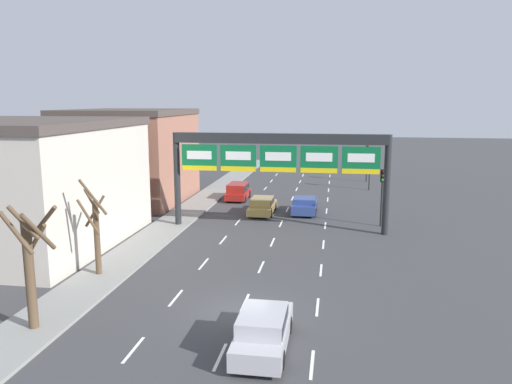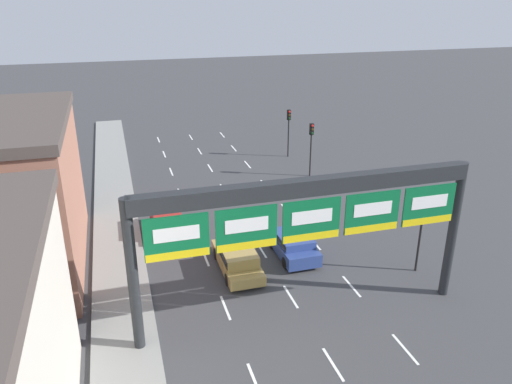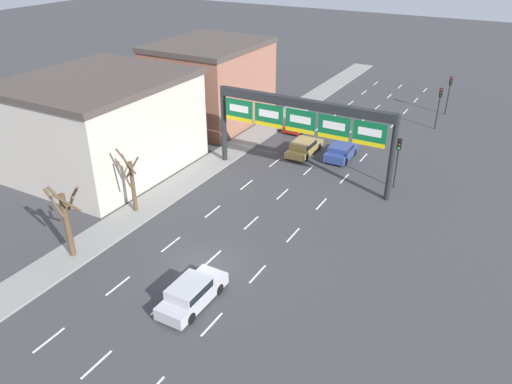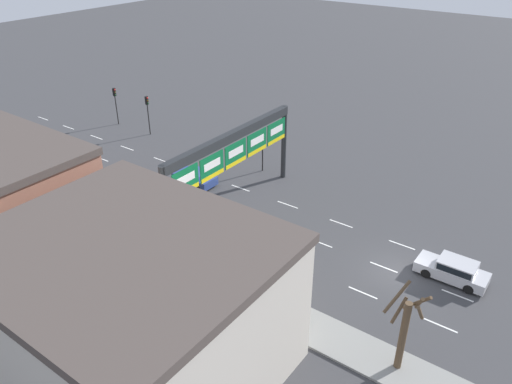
% 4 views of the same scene
% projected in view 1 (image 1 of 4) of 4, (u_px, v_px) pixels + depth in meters
% --- Properties ---
extents(ground_plane, '(220.00, 220.00, 0.00)m').
position_uv_depth(ground_plane, '(241.00, 311.00, 21.86)').
color(ground_plane, '#3D3D3F').
extents(sidewalk_left, '(2.80, 110.00, 0.15)m').
position_uv_depth(sidewalk_left, '(71.00, 299.00, 23.09)').
color(sidewalk_left, gray).
rests_on(sidewalk_left, ground_plane).
extents(lane_dashes, '(6.72, 67.00, 0.01)m').
position_uv_depth(lane_dashes, '(277.00, 232.00, 34.97)').
color(lane_dashes, white).
rests_on(lane_dashes, ground_plane).
extents(sign_gantry, '(15.25, 0.70, 6.87)m').
position_uv_depth(sign_gantry, '(279.00, 154.00, 34.59)').
color(sign_gantry, '#232628').
rests_on(sign_gantry, ground_plane).
extents(building_near, '(12.19, 14.03, 7.95)m').
position_uv_depth(building_near, '(19.00, 183.00, 31.46)').
color(building_near, beige).
rests_on(building_near, ground_plane).
extents(building_far, '(9.84, 11.90, 8.33)m').
position_uv_depth(building_far, '(131.00, 155.00, 45.61)').
color(building_far, '#9E6651').
rests_on(building_far, ground_plane).
extents(suv_red, '(1.86, 3.98, 1.54)m').
position_uv_depth(suv_red, '(238.00, 191.00, 46.40)').
color(suv_red, maroon).
rests_on(suv_red, ground_plane).
extents(car_blue, '(1.95, 3.96, 1.35)m').
position_uv_depth(car_blue, '(305.00, 205.00, 40.69)').
color(car_blue, navy).
rests_on(car_blue, ground_plane).
extents(car_gold, '(1.90, 4.70, 1.35)m').
position_uv_depth(car_gold, '(262.00, 205.00, 40.63)').
color(car_gold, '#A88947').
rests_on(car_gold, ground_plane).
extents(car_silver, '(1.85, 4.59, 1.52)m').
position_uv_depth(car_silver, '(263.00, 329.00, 18.40)').
color(car_silver, '#B7B7BC').
rests_on(car_silver, ground_plane).
extents(traffic_light_near_gantry, '(0.30, 0.35, 4.35)m').
position_uv_depth(traffic_light_near_gantry, '(370.00, 160.00, 51.07)').
color(traffic_light_near_gantry, black).
rests_on(traffic_light_near_gantry, ground_plane).
extents(traffic_light_mid_block, '(0.30, 0.35, 4.29)m').
position_uv_depth(traffic_light_mid_block, '(367.00, 155.00, 56.26)').
color(traffic_light_mid_block, black).
rests_on(traffic_light_mid_block, ground_plane).
extents(traffic_light_far_end, '(0.30, 0.35, 4.21)m').
position_uv_depth(traffic_light_far_end, '(382.00, 186.00, 36.14)').
color(traffic_light_far_end, black).
rests_on(traffic_light_far_end, ground_plane).
extents(tree_bare_closest, '(1.79, 2.09, 5.15)m').
position_uv_depth(tree_bare_closest, '(31.00, 262.00, 19.49)').
color(tree_bare_closest, brown).
rests_on(tree_bare_closest, sidewalk_left).
extents(tree_bare_second, '(1.63, 1.63, 5.16)m').
position_uv_depth(tree_bare_second, '(96.00, 229.00, 25.71)').
color(tree_bare_second, brown).
rests_on(tree_bare_second, sidewalk_left).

